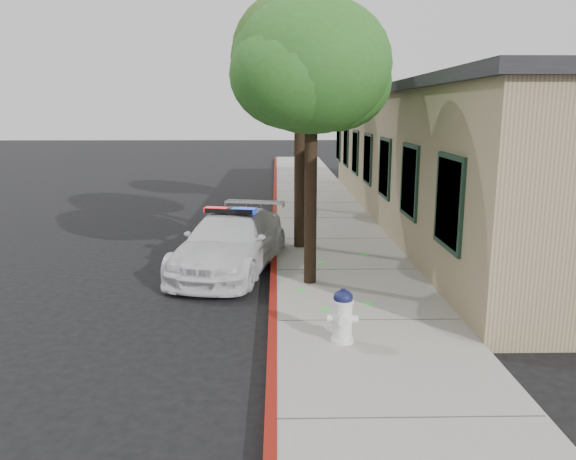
# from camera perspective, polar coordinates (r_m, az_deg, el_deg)

# --- Properties ---
(ground) EXTENTS (120.00, 120.00, 0.00)m
(ground) POSITION_cam_1_polar(r_m,az_deg,el_deg) (9.38, -1.94, -10.06)
(ground) COLOR black
(ground) RESTS_ON ground
(sidewalk) EXTENTS (3.20, 60.00, 0.15)m
(sidewalk) POSITION_cam_1_polar(r_m,az_deg,el_deg) (12.27, 5.76, -4.34)
(sidewalk) COLOR gray
(sidewalk) RESTS_ON ground
(red_curb) EXTENTS (0.14, 60.00, 0.16)m
(red_curb) POSITION_cam_1_polar(r_m,az_deg,el_deg) (12.19, -1.47, -4.38)
(red_curb) COLOR maroon
(red_curb) RESTS_ON ground
(clapboard_building) EXTENTS (7.30, 20.89, 4.24)m
(clapboard_building) POSITION_cam_1_polar(r_m,az_deg,el_deg) (18.91, 19.29, 7.15)
(clapboard_building) COLOR tan
(clapboard_building) RESTS_ON ground
(police_car) EXTENTS (2.77, 4.79, 1.43)m
(police_car) POSITION_cam_1_polar(r_m,az_deg,el_deg) (12.58, -5.85, -1.19)
(police_car) COLOR silver
(police_car) RESTS_ON ground
(fire_hydrant) EXTENTS (0.47, 0.41, 0.82)m
(fire_hydrant) POSITION_cam_1_polar(r_m,az_deg,el_deg) (8.41, 5.60, -8.66)
(fire_hydrant) COLOR white
(fire_hydrant) RESTS_ON sidewalk
(street_tree_near) EXTENTS (3.08, 2.99, 5.47)m
(street_tree_near) POSITION_cam_1_polar(r_m,az_deg,el_deg) (10.82, 2.49, 15.78)
(street_tree_near) COLOR black
(street_tree_near) RESTS_ON sidewalk
(street_tree_mid) EXTENTS (3.30, 3.29, 6.16)m
(street_tree_mid) POSITION_cam_1_polar(r_m,az_deg,el_deg) (13.91, 1.27, 17.30)
(street_tree_mid) COLOR black
(street_tree_mid) RESTS_ON sidewalk
(street_tree_far) EXTENTS (3.15, 2.89, 5.46)m
(street_tree_far) POSITION_cam_1_polar(r_m,az_deg,el_deg) (19.52, 1.19, 14.20)
(street_tree_far) COLOR black
(street_tree_far) RESTS_ON sidewalk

